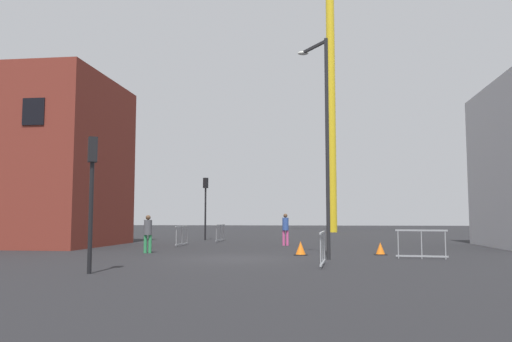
% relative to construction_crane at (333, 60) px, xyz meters
% --- Properties ---
extents(ground, '(160.00, 160.00, 0.00)m').
position_rel_construction_crane_xyz_m(ground, '(-4.72, -34.89, -18.23)').
color(ground, black).
extents(brick_building, '(10.30, 8.03, 9.12)m').
position_rel_construction_crane_xyz_m(brick_building, '(-17.99, -27.47, -13.67)').
color(brick_building, maroon).
rests_on(brick_building, ground).
extents(construction_crane, '(14.76, 6.82, 28.86)m').
position_rel_construction_crane_xyz_m(construction_crane, '(0.00, 0.00, 0.00)').
color(construction_crane, yellow).
rests_on(construction_crane, ground).
extents(streetlamp_tall, '(1.20, 1.47, 8.29)m').
position_rel_construction_crane_xyz_m(streetlamp_tall, '(-1.31, -34.65, -13.41)').
color(streetlamp_tall, '#232326').
rests_on(streetlamp_tall, ground).
extents(traffic_light_far, '(0.39, 0.35, 4.23)m').
position_rel_construction_crane_xyz_m(traffic_light_far, '(-9.25, -19.56, -15.41)').
color(traffic_light_far, black).
rests_on(traffic_light_far, ground).
extents(traffic_light_verge, '(0.35, 0.39, 3.76)m').
position_rel_construction_crane_xyz_m(traffic_light_verge, '(-7.76, -40.38, -15.69)').
color(traffic_light_verge, black).
rests_on(traffic_light_verge, ground).
extents(pedestrian_walking, '(0.34, 0.34, 1.63)m').
position_rel_construction_crane_xyz_m(pedestrian_walking, '(-8.89, -32.33, -17.29)').
color(pedestrian_walking, '#2D844C').
rests_on(pedestrian_walking, ground).
extents(pedestrian_waiting, '(0.34, 0.34, 1.74)m').
position_rel_construction_crane_xyz_m(pedestrian_waiting, '(-3.38, -25.68, -17.22)').
color(pedestrian_waiting, '#D14C8C').
rests_on(pedestrian_waiting, ground).
extents(safety_barrier_rear, '(0.12, 2.47, 1.08)m').
position_rel_construction_crane_xyz_m(safety_barrier_rear, '(-7.80, -21.64, -17.67)').
color(safety_barrier_rear, gray).
rests_on(safety_barrier_rear, ground).
extents(safety_barrier_mid_span, '(0.19, 2.21, 1.08)m').
position_rel_construction_crane_xyz_m(safety_barrier_mid_span, '(-1.42, -37.35, -17.67)').
color(safety_barrier_mid_span, '#9EA0A5').
rests_on(safety_barrier_mid_span, ground).
extents(safety_barrier_front, '(0.16, 2.05, 1.08)m').
position_rel_construction_crane_xyz_m(safety_barrier_front, '(-8.94, -26.64, -17.67)').
color(safety_barrier_front, '#9EA0A5').
rests_on(safety_barrier_front, ground).
extents(safety_barrier_left_run, '(1.85, 0.30, 1.08)m').
position_rel_construction_crane_xyz_m(safety_barrier_left_run, '(2.23, -34.10, -17.67)').
color(safety_barrier_left_run, '#9EA0A5').
rests_on(safety_barrier_left_run, ground).
extents(traffic_cone_by_barrier, '(0.55, 0.55, 0.56)m').
position_rel_construction_crane_xyz_m(traffic_cone_by_barrier, '(-2.30, -32.72, -17.98)').
color(traffic_cone_by_barrier, black).
rests_on(traffic_cone_by_barrier, ground).
extents(traffic_cone_striped, '(0.51, 0.51, 0.51)m').
position_rel_construction_crane_xyz_m(traffic_cone_striped, '(0.95, -32.14, -18.00)').
color(traffic_cone_striped, black).
rests_on(traffic_cone_striped, ground).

